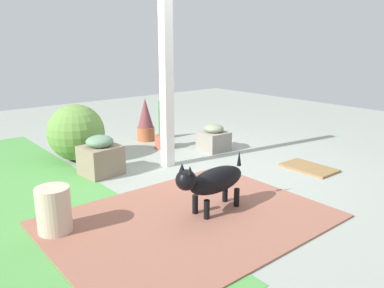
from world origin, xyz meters
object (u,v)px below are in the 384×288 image
stone_planter_far (101,157)px  doormat (309,168)px  terracotta_pot_tall (164,131)px  dog (212,181)px  round_shrub (76,132)px  stone_planter_nearest (214,138)px  porch_pillar (166,81)px  terracotta_pot_spiky (145,120)px  ceramic_urn (54,211)px

stone_planter_far → doormat: size_ratio=0.74×
terracotta_pot_tall → dog: size_ratio=0.88×
round_shrub → doormat: 3.05m
stone_planter_nearest → terracotta_pot_tall: size_ratio=0.56×
stone_planter_nearest → round_shrub: size_ratio=0.53×
porch_pillar → stone_planter_far: size_ratio=4.49×
terracotta_pot_spiky → ceramic_urn: terracotta_pot_spiky is taller
stone_planter_nearest → ceramic_urn: (-1.00, 2.71, 0.03)m
terracotta_pot_tall → dog: 2.31m
terracotta_pot_spiky → ceramic_urn: size_ratio=1.69×
terracotta_pot_tall → doormat: terracotta_pot_tall is taller
round_shrub → stone_planter_nearest: bearing=-115.7°
dog → stone_planter_nearest: bearing=-43.1°
stone_planter_far → terracotta_pot_tall: 1.34m
stone_planter_far → dog: size_ratio=0.60×
porch_pillar → terracotta_pot_spiky: porch_pillar is taller
stone_planter_nearest → round_shrub: round_shrub is taller
porch_pillar → terracotta_pot_tall: 1.17m
stone_planter_nearest → round_shrub: 1.92m
porch_pillar → stone_planter_far: 1.20m
stone_planter_far → terracotta_pot_spiky: terracotta_pot_spiky is taller
stone_planter_nearest → terracotta_pot_spiky: terracotta_pot_spiky is taller
terracotta_pot_spiky → dog: bearing=159.5°
stone_planter_nearest → ceramic_urn: ceramic_urn is taller
stone_planter_nearest → terracotta_pot_tall: 0.74m
stone_planter_far → terracotta_pot_tall: (0.46, -1.26, 0.03)m
terracotta_pot_spiky → stone_planter_nearest: bearing=-157.6°
stone_planter_nearest → stone_planter_far: 1.75m
terracotta_pot_tall → doormat: (-1.94, -0.83, -0.24)m
dog → ceramic_urn: bearing=66.5°
stone_planter_far → terracotta_pot_spiky: (1.02, -1.29, 0.10)m
terracotta_pot_tall → doormat: bearing=-157.0°
terracotta_pot_spiky → doormat: (-2.49, -0.79, -0.31)m
porch_pillar → stone_planter_far: porch_pillar is taller
porch_pillar → terracotta_pot_spiky: (1.25, -0.48, -0.75)m
stone_planter_far → terracotta_pot_spiky: size_ratio=0.70×
terracotta_pot_tall → stone_planter_nearest: bearing=-138.6°
round_shrub → ceramic_urn: 2.08m
stone_planter_nearest → terracotta_pot_spiky: (1.10, 0.45, 0.15)m
stone_planter_nearest → doormat: (-1.39, -0.34, -0.16)m
stone_planter_far → round_shrub: round_shrub is taller
doormat → stone_planter_nearest: bearing=13.7°
terracotta_pot_spiky → dog: 2.83m
stone_planter_nearest → terracotta_pot_tall: terracotta_pot_tall is taller
doormat → terracotta_pot_spiky: bearing=17.6°
stone_planter_nearest → stone_planter_far: size_ratio=0.83×
stone_planter_nearest → dog: size_ratio=0.50×
round_shrub → terracotta_pot_tall: (-0.27, -1.23, -0.12)m
ceramic_urn → terracotta_pot_spiky: bearing=-47.1°
terracotta_pot_spiky → round_shrub: bearing=102.3°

